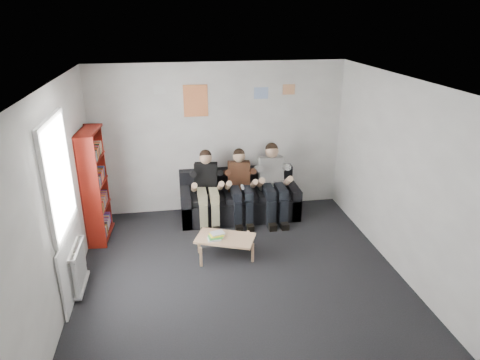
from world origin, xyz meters
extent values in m
plane|color=black|center=(0.00, 0.00, 0.00)|extent=(5.00, 5.00, 0.00)
plane|color=white|center=(0.00, 0.00, 2.70)|extent=(5.00, 5.00, 0.00)
plane|color=beige|center=(0.00, 2.50, 1.35)|extent=(4.50, 0.00, 4.50)
plane|color=beige|center=(0.00, -2.50, 1.35)|extent=(4.50, 0.00, 4.50)
plane|color=beige|center=(-2.25, 0.00, 1.35)|extent=(0.00, 5.00, 5.00)
plane|color=beige|center=(2.25, 0.00, 1.35)|extent=(0.00, 5.00, 5.00)
cube|color=black|center=(0.29, 2.06, 0.20)|extent=(2.09, 0.86, 0.40)
cube|color=black|center=(0.29, 2.39, 0.60)|extent=(2.09, 0.19, 0.41)
cube|color=black|center=(-0.67, 2.06, 0.29)|extent=(0.17, 0.86, 0.57)
cube|color=black|center=(1.25, 2.06, 0.29)|extent=(0.17, 0.86, 0.57)
cube|color=black|center=(0.29, 1.99, 0.45)|extent=(1.75, 0.59, 0.10)
cube|color=maroon|center=(-2.09, 1.68, 0.91)|extent=(0.27, 0.82, 1.82)
cube|color=tan|center=(-0.14, 0.70, 0.32)|extent=(0.85, 0.47, 0.03)
cylinder|color=tan|center=(-0.53, 0.51, 0.15)|extent=(0.04, 0.04, 0.31)
cylinder|color=tan|center=(0.24, 0.51, 0.15)|extent=(0.04, 0.04, 0.31)
cylinder|color=tan|center=(-0.53, 0.89, 0.15)|extent=(0.04, 0.04, 0.31)
cylinder|color=tan|center=(0.24, 0.89, 0.15)|extent=(0.04, 0.04, 0.31)
cube|color=silver|center=(-0.31, 0.66, 0.35)|extent=(0.20, 0.14, 0.02)
cube|color=green|center=(-0.29, 0.69, 0.36)|extent=(0.20, 0.14, 0.02)
cube|color=#FFEF35|center=(-0.27, 0.72, 0.38)|extent=(0.20, 0.14, 0.02)
cube|color=silver|center=(-0.25, 0.75, 0.40)|extent=(0.20, 0.14, 0.02)
cube|color=black|center=(-0.29, 2.11, 0.76)|extent=(0.40, 0.29, 0.56)
sphere|color=tan|center=(-0.29, 2.07, 1.15)|extent=(0.22, 0.22, 0.22)
sphere|color=black|center=(-0.29, 2.09, 1.18)|extent=(0.21, 0.21, 0.21)
cube|color=#97926C|center=(-0.29, 1.81, 0.56)|extent=(0.36, 0.46, 0.15)
cube|color=#97926C|center=(-0.29, 1.60, 0.25)|extent=(0.34, 0.14, 0.49)
cube|color=black|center=(-0.29, 1.54, 0.05)|extent=(0.34, 0.26, 0.10)
cube|color=#4E2A1A|center=(0.29, 2.11, 0.76)|extent=(0.39, 0.29, 0.55)
sphere|color=tan|center=(0.29, 2.07, 1.14)|extent=(0.22, 0.22, 0.22)
sphere|color=black|center=(0.29, 2.09, 1.18)|extent=(0.21, 0.21, 0.21)
cube|color=black|center=(0.29, 1.82, 0.56)|extent=(0.35, 0.45, 0.15)
cube|color=black|center=(0.29, 1.60, 0.25)|extent=(0.33, 0.14, 0.49)
cube|color=black|center=(0.29, 1.54, 0.05)|extent=(0.33, 0.25, 0.10)
cube|color=white|center=(0.29, 1.72, 0.71)|extent=(0.04, 0.14, 0.04)
cube|color=white|center=(0.87, 2.12, 0.78)|extent=(0.43, 0.31, 0.61)
sphere|color=tan|center=(0.87, 2.08, 1.20)|extent=(0.24, 0.24, 0.24)
sphere|color=black|center=(0.87, 2.09, 1.24)|extent=(0.23, 0.23, 0.23)
cube|color=black|center=(0.87, 1.80, 0.57)|extent=(0.39, 0.49, 0.16)
cube|color=black|center=(0.87, 1.56, 0.25)|extent=(0.36, 0.15, 0.49)
cube|color=black|center=(0.87, 1.50, 0.05)|extent=(0.36, 0.28, 0.11)
cylinder|color=silver|center=(-2.15, -0.08, 0.35)|extent=(0.06, 0.06, 0.60)
cylinder|color=silver|center=(-2.15, 0.00, 0.35)|extent=(0.06, 0.06, 0.60)
cylinder|color=silver|center=(-2.15, 0.08, 0.35)|extent=(0.06, 0.06, 0.60)
cylinder|color=silver|center=(-2.15, 0.16, 0.35)|extent=(0.06, 0.06, 0.60)
cylinder|color=silver|center=(-2.15, 0.24, 0.35)|extent=(0.06, 0.06, 0.60)
cylinder|color=silver|center=(-2.15, 0.32, 0.35)|extent=(0.06, 0.06, 0.60)
cylinder|color=silver|center=(-2.15, 0.40, 0.35)|extent=(0.06, 0.06, 0.60)
cylinder|color=silver|center=(-2.15, 0.48, 0.35)|extent=(0.06, 0.06, 0.60)
cube|color=silver|center=(-2.15, 0.20, 0.07)|extent=(0.10, 0.64, 0.04)
cube|color=silver|center=(-2.15, 0.20, 0.63)|extent=(0.10, 0.64, 0.04)
cube|color=white|center=(-2.23, 0.20, 1.65)|extent=(0.02, 1.00, 1.30)
cube|color=white|center=(-2.22, 0.20, 2.33)|extent=(0.05, 1.12, 0.06)
cube|color=white|center=(-2.22, 0.20, 0.97)|extent=(0.05, 1.12, 0.06)
cube|color=white|center=(-2.22, 0.20, 0.45)|extent=(0.03, 1.30, 0.90)
cube|color=#ECBA53|center=(-0.40, 2.49, 2.05)|extent=(0.42, 0.01, 0.55)
cube|color=#3B79CB|center=(0.75, 2.49, 2.15)|extent=(0.25, 0.01, 0.20)
cube|color=#C53D7E|center=(1.25, 2.49, 2.20)|extent=(0.22, 0.01, 0.18)
cube|color=silver|center=(-1.00, 2.49, 2.25)|extent=(0.20, 0.01, 0.14)
camera|label=1|loc=(-0.83, -4.89, 3.50)|focal=32.00mm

